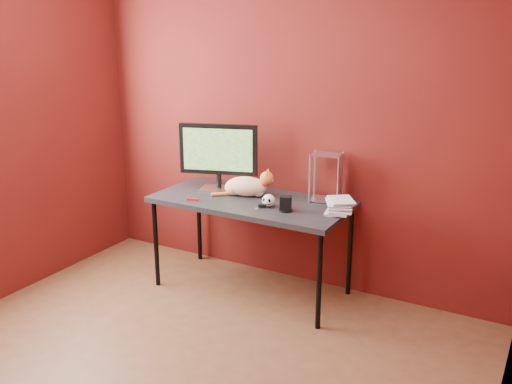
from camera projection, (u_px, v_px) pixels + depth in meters
The scene contains 11 objects.
room at pixel (144, 145), 2.91m from camera, with size 3.52×3.52×2.61m.
desk at pixel (251, 206), 4.34m from camera, with size 1.50×0.70×0.75m.
monitor at pixel (218, 154), 4.47m from camera, with size 0.60×0.28×0.54m.
cat at pixel (247, 186), 4.40m from camera, with size 0.45×0.28×0.23m.
skull_mug at pixel (269, 200), 4.15m from camera, with size 0.10×0.10×0.09m.
speaker at pixel (286, 204), 4.05m from camera, with size 0.10×0.10×0.11m.
book_stack at pixel (331, 136), 3.90m from camera, with size 0.26×0.27×1.10m.
wire_rack at pixel (326, 177), 4.25m from camera, with size 0.24×0.21×0.37m.
pocket_knife at pixel (193, 200), 4.30m from camera, with size 0.09×0.02×0.02m, color #A20C1A.
black_gadget at pixel (262, 206), 4.14m from camera, with size 0.05×0.03×0.03m, color black.
washer at pixel (258, 209), 4.11m from camera, with size 0.04×0.04×0.00m, color #B9B9BE.
Camera 1 is at (1.89, -2.22, 2.05)m, focal length 40.00 mm.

